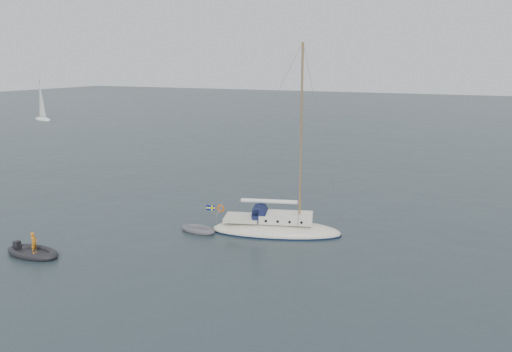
% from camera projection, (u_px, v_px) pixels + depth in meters
% --- Properties ---
extents(ground, '(300.00, 300.00, 0.00)m').
position_uv_depth(ground, '(291.00, 238.00, 30.52)').
color(ground, black).
rests_on(ground, ground).
extents(sailboat, '(8.53, 2.56, 12.15)m').
position_uv_depth(sailboat, '(276.00, 219.00, 31.08)').
color(sailboat, beige).
rests_on(sailboat, ground).
extents(dinghy, '(2.49, 1.12, 0.36)m').
position_uv_depth(dinghy, '(198.00, 230.00, 31.51)').
color(dinghy, '#4F4F54').
rests_on(dinghy, ground).
extents(rib, '(3.45, 1.57, 1.39)m').
position_uv_depth(rib, '(32.00, 252.00, 27.66)').
color(rib, black).
rests_on(rib, ground).
extents(distant_yacht_a, '(5.93, 3.16, 7.86)m').
position_uv_depth(distant_yacht_a, '(41.00, 102.00, 91.84)').
color(distant_yacht_a, silver).
rests_on(distant_yacht_a, ground).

